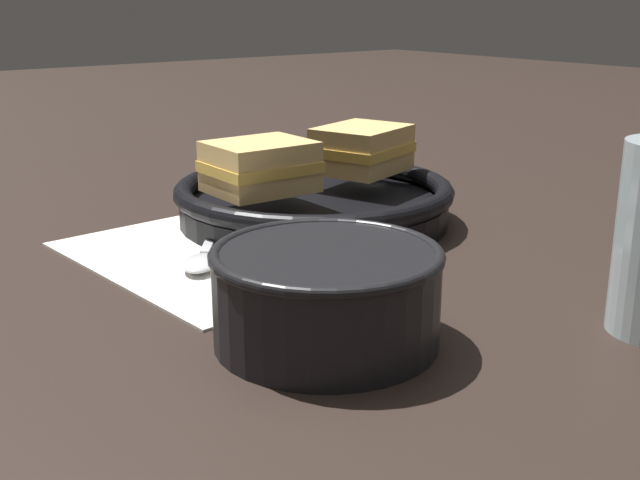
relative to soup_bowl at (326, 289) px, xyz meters
The scene contains 7 objects.
ground_plane 0.12m from the soup_bowl, 165.08° to the left, with size 4.00×4.00×0.00m, color black.
napkin 0.21m from the soup_bowl, 166.86° to the left, with size 0.27×0.24×0.00m.
soup_bowl is the anchor object (origin of this frame).
spoon 0.19m from the soup_bowl, behind, with size 0.13×0.10×0.01m.
skillet 0.29m from the soup_bowl, 144.18° to the left, with size 0.35×0.28×0.04m.
sandwich_near_left 0.33m from the soup_bowl, 135.45° to the left, with size 0.10×0.11×0.05m.
sandwich_near_right 0.25m from the soup_bowl, 155.79° to the left, with size 0.08×0.09×0.05m.
Camera 1 is at (0.48, -0.32, 0.22)m, focal length 45.00 mm.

